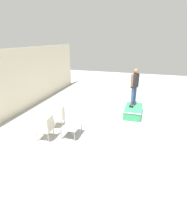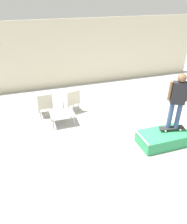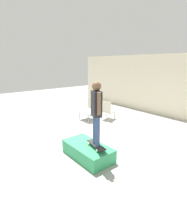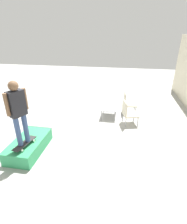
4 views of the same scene
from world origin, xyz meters
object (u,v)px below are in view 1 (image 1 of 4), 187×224
(patio_chair_left, at_px, (47,127))
(patio_chair_right, at_px, (60,116))
(coffee_table, at_px, (72,127))
(person_skater, at_px, (135,84))
(skateboard_on_ramp, at_px, (133,104))
(skate_ramp_box, at_px, (133,111))

(patio_chair_left, relative_size, patio_chair_right, 1.00)
(coffee_table, xyz_separation_m, patio_chair_right, (0.52, 0.73, 0.12))
(person_skater, height_order, patio_chair_left, person_skater)
(patio_chair_right, bearing_deg, skateboard_on_ramp, 116.46)
(person_skater, height_order, patio_chair_right, person_skater)
(skate_ramp_box, relative_size, person_skater, 0.90)
(skate_ramp_box, distance_m, coffee_table, 3.34)
(person_skater, bearing_deg, skateboard_on_ramp, -128.14)
(patio_chair_right, bearing_deg, patio_chair_left, -15.13)
(person_skater, relative_size, coffee_table, 2.07)
(skateboard_on_ramp, height_order, patio_chair_left, patio_chair_left)
(skateboard_on_ramp, height_order, person_skater, person_skater)
(person_skater, distance_m, coffee_table, 3.69)
(skateboard_on_ramp, xyz_separation_m, coffee_table, (-2.93, 1.97, -0.10))
(skateboard_on_ramp, bearing_deg, patio_chair_left, 152.07)
(patio_chair_right, bearing_deg, person_skater, 116.46)
(person_skater, distance_m, patio_chair_right, 3.75)
(patio_chair_left, bearing_deg, person_skater, 137.36)
(skateboard_on_ramp, bearing_deg, coffee_table, 156.53)
(skate_ramp_box, relative_size, coffee_table, 1.87)
(patio_chair_left, xyz_separation_m, patio_chair_right, (1.00, 0.00, 0.00))
(skateboard_on_ramp, distance_m, patio_chair_right, 3.62)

